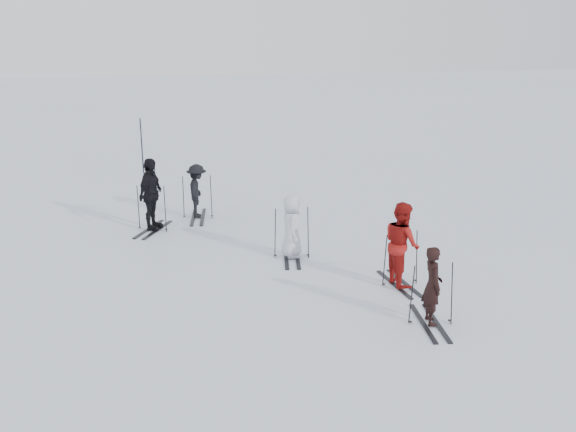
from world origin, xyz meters
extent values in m
plane|color=silver|center=(0.00, 0.00, 0.00)|extent=(120.00, 120.00, 0.00)
imported|color=black|center=(1.82, -3.38, 0.77)|extent=(0.44, 0.61, 1.53)
imported|color=maroon|center=(1.99, -1.43, 0.93)|extent=(0.77, 0.95, 1.85)
imported|color=silver|center=(0.04, 0.78, 0.77)|extent=(0.62, 0.83, 1.55)
imported|color=black|center=(-3.26, 3.76, 1.00)|extent=(0.97, 1.27, 2.01)
imported|color=black|center=(-1.92, 4.68, 0.79)|extent=(0.73, 1.10, 1.58)
cylinder|color=black|center=(-3.46, 11.08, 1.06)|extent=(0.05, 0.05, 2.13)
camera|label=1|loc=(-3.30, -13.72, 5.52)|focal=40.00mm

